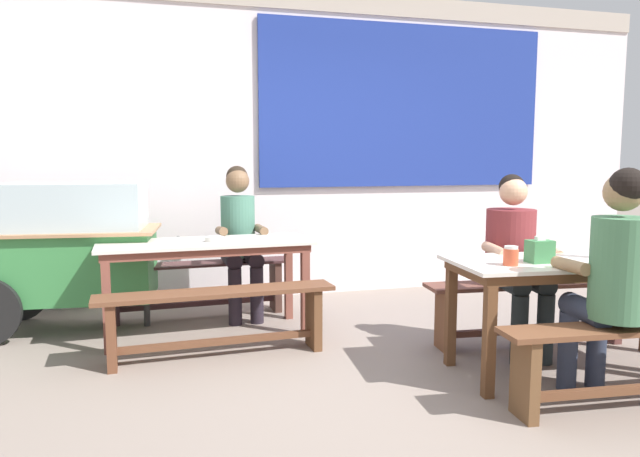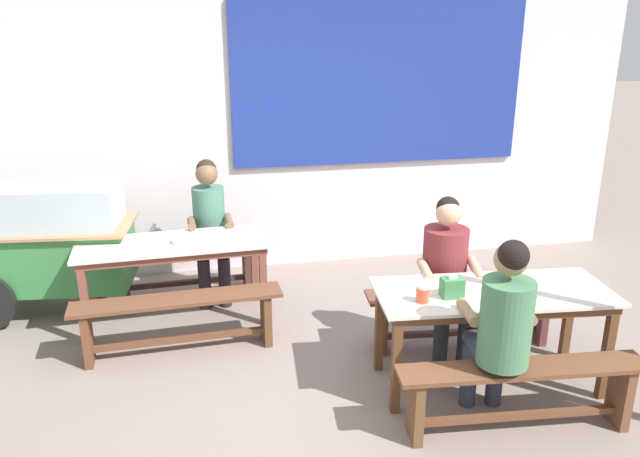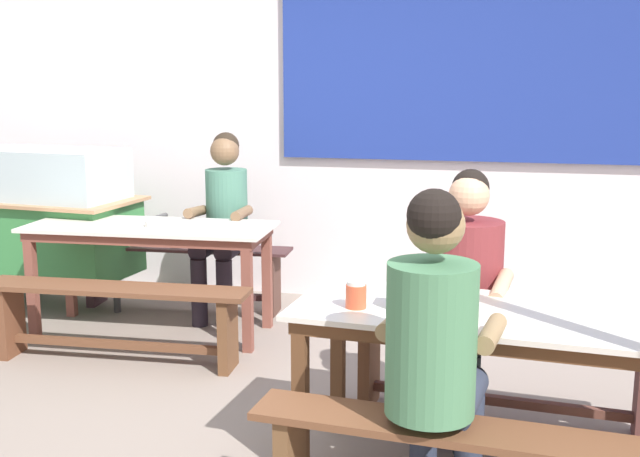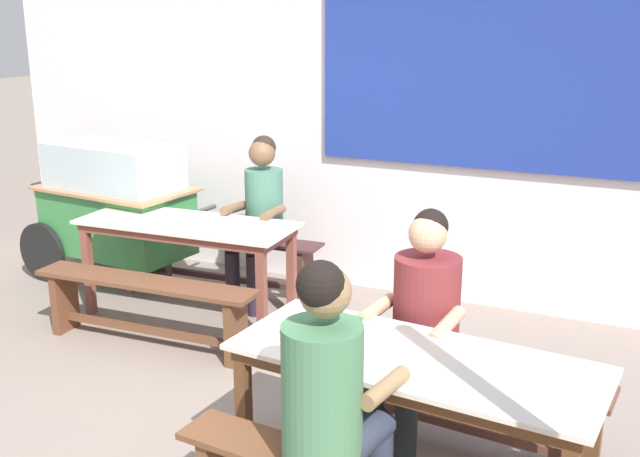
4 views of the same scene
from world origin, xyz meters
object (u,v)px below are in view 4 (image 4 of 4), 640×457
object	(u,v)px
dining_table_near	(414,372)
food_cart	(115,203)
bench_far_back	(226,256)
tissue_box	(343,332)
person_right_near_table	(420,316)
bench_near_back	(455,389)
condiment_jar	(295,329)
person_near_front	(331,393)
person_center_facing	(259,211)
dining_table_far	(187,232)
soup_bowl	(191,221)
bench_far_front	(145,301)

from	to	relation	value
dining_table_near	food_cart	xyz separation A→B (m)	(-3.20, 1.86, 0.02)
bench_far_back	tissue_box	size ratio (longest dim) A/B	10.12
bench_far_back	person_right_near_table	bearing A→B (deg)	-35.85
bench_near_back	person_right_near_table	distance (m)	0.44
dining_table_near	person_right_near_table	world-z (taller)	person_right_near_table
bench_near_back	person_right_near_table	bearing A→B (deg)	-161.56
condiment_jar	person_right_near_table	bearing A→B (deg)	54.34
dining_table_near	bench_near_back	distance (m)	0.66
dining_table_near	condiment_jar	world-z (taller)	condiment_jar
bench_near_back	condiment_jar	xyz separation A→B (m)	(-0.59, -0.63, 0.47)
person_right_near_table	person_near_front	bearing A→B (deg)	-92.97
bench_far_back	food_cart	size ratio (longest dim) A/B	0.97
bench_near_back	food_cart	bearing A→B (deg)	158.08
person_center_facing	food_cart	bearing A→B (deg)	-176.81
dining_table_far	person_center_facing	world-z (taller)	person_center_facing
bench_near_back	soup_bowl	world-z (taller)	soup_bowl
dining_table_far	condiment_jar	distance (m)	2.24
condiment_jar	soup_bowl	xyz separation A→B (m)	(-1.58, 1.48, -0.04)
food_cart	person_right_near_table	xyz separation A→B (m)	(3.06, -1.37, 0.04)
bench_far_back	bench_far_front	distance (m)	1.12
food_cart	soup_bowl	xyz separation A→B (m)	(1.07, -0.46, 0.08)
bench_far_front	soup_bowl	size ratio (longest dim) A/B	11.29
person_near_front	dining_table_near	bearing A→B (deg)	68.91
dining_table_far	food_cart	bearing A→B (deg)	157.35
bench_far_back	condiment_jar	bearing A→B (deg)	-51.21
condiment_jar	soup_bowl	size ratio (longest dim) A/B	0.80
soup_bowl	food_cart	bearing A→B (deg)	156.89
person_near_front	soup_bowl	bearing A→B (deg)	135.78
food_cart	person_right_near_table	distance (m)	3.35
bench_far_back	person_right_near_table	world-z (taller)	person_right_near_table
tissue_box	person_near_front	bearing A→B (deg)	-72.54
person_center_facing	tissue_box	distance (m)	2.51
bench_far_back	tissue_box	distance (m)	2.83
person_right_near_table	bench_near_back	bearing A→B (deg)	18.44
bench_far_back	soup_bowl	distance (m)	0.75
person_near_front	tissue_box	world-z (taller)	person_near_front
person_center_facing	tissue_box	xyz separation A→B (m)	(1.54, -1.98, 0.07)
person_near_front	person_center_facing	bearing A→B (deg)	124.78
person_center_facing	dining_table_near	bearing A→B (deg)	-46.07
person_right_near_table	condiment_jar	size ratio (longest dim) A/B	10.89
condiment_jar	soup_bowl	bearing A→B (deg)	136.81
bench_far_front	person_center_facing	bearing A→B (deg)	74.38
dining_table_far	bench_near_back	distance (m)	2.43
dining_table_near	person_near_front	size ratio (longest dim) A/B	1.28
condiment_jar	dining_table_far	bearing A→B (deg)	137.23
person_near_front	bench_near_back	bearing A→B (deg)	77.37
bench_far_back	tissue_box	bearing A→B (deg)	-47.16
dining_table_far	person_near_front	distance (m)	2.78
bench_far_back	bench_near_back	xyz separation A→B (m)	(2.27, -1.44, 0.01)
bench_near_back	condiment_jar	distance (m)	0.99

